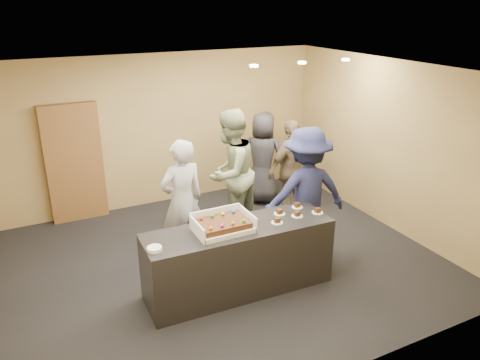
% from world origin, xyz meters
% --- Properties ---
extents(room, '(6.04, 6.00, 2.70)m').
position_xyz_m(room, '(0.00, 0.00, 1.35)').
color(room, black).
rests_on(room, ground).
extents(serving_counter, '(2.42, 0.78, 0.90)m').
position_xyz_m(serving_counter, '(-0.04, -0.71, 0.45)').
color(serving_counter, black).
rests_on(serving_counter, floor).
extents(storage_cabinet, '(0.91, 0.15, 2.00)m').
position_xyz_m(storage_cabinet, '(-1.53, 2.41, 1.00)').
color(storage_cabinet, brown).
rests_on(storage_cabinet, floor).
extents(cake_box, '(0.70, 0.48, 0.21)m').
position_xyz_m(cake_box, '(-0.25, -0.69, 0.95)').
color(cake_box, white).
rests_on(cake_box, serving_counter).
extents(sheet_cake, '(0.60, 0.41, 0.12)m').
position_xyz_m(sheet_cake, '(-0.25, -0.71, 1.00)').
color(sheet_cake, '#34160B').
rests_on(sheet_cake, cake_box).
extents(plate_stack, '(0.17, 0.17, 0.04)m').
position_xyz_m(plate_stack, '(-1.15, -0.80, 0.92)').
color(plate_stack, white).
rests_on(plate_stack, serving_counter).
extents(slice_a, '(0.15, 0.15, 0.07)m').
position_xyz_m(slice_a, '(0.44, -0.82, 0.92)').
color(slice_a, white).
rests_on(slice_a, serving_counter).
extents(slice_b, '(0.15, 0.15, 0.07)m').
position_xyz_m(slice_b, '(0.61, -0.61, 0.92)').
color(slice_b, white).
rests_on(slice_b, serving_counter).
extents(slice_c, '(0.15, 0.15, 0.07)m').
position_xyz_m(slice_c, '(0.78, -0.77, 0.92)').
color(slice_c, white).
rests_on(slice_c, serving_counter).
extents(slice_d, '(0.15, 0.15, 0.07)m').
position_xyz_m(slice_d, '(0.93, -0.54, 0.92)').
color(slice_d, white).
rests_on(slice_d, serving_counter).
extents(slice_e, '(0.15, 0.15, 0.07)m').
position_xyz_m(slice_e, '(1.08, -0.80, 0.92)').
color(slice_e, white).
rests_on(slice_e, serving_counter).
extents(person_server_grey, '(0.70, 0.50, 1.79)m').
position_xyz_m(person_server_grey, '(-0.39, 0.37, 0.90)').
color(person_server_grey, '#9E9EA3').
rests_on(person_server_grey, floor).
extents(person_sage_man, '(1.24, 1.17, 2.01)m').
position_xyz_m(person_sage_man, '(0.57, 0.82, 1.01)').
color(person_sage_man, gray).
rests_on(person_sage_man, floor).
extents(person_navy_man, '(1.34, 0.91, 1.91)m').
position_xyz_m(person_navy_man, '(1.25, -0.26, 0.96)').
color(person_navy_man, '#1D2146').
rests_on(person_navy_man, floor).
extents(person_brown_extra, '(1.05, 0.56, 1.70)m').
position_xyz_m(person_brown_extra, '(1.76, 0.89, 0.85)').
color(person_brown_extra, brown).
rests_on(person_brown_extra, floor).
extents(person_dark_suit, '(0.97, 0.97, 1.69)m').
position_xyz_m(person_dark_suit, '(1.62, 1.65, 0.85)').
color(person_dark_suit, '#28282D').
rests_on(person_dark_suit, floor).
extents(ceiling_spotlights, '(1.72, 0.12, 0.03)m').
position_xyz_m(ceiling_spotlights, '(1.60, 0.50, 2.67)').
color(ceiling_spotlights, '#FFEAC6').
rests_on(ceiling_spotlights, ceiling).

